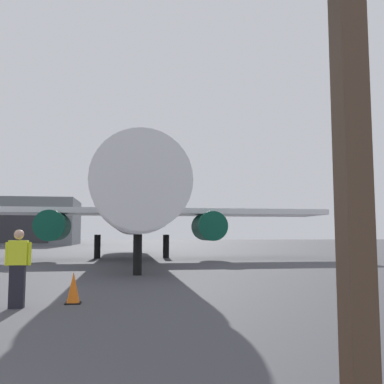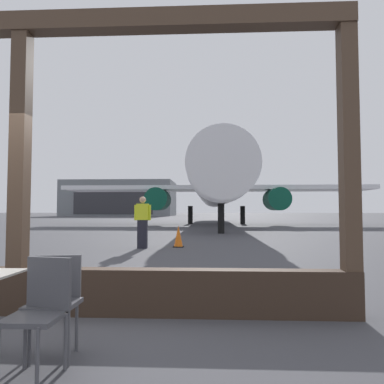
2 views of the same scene
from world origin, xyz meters
The scene contains 5 objects.
ground_plane centered at (0.00, 40.00, 0.00)m, with size 220.00×220.00×0.00m, color #424247.
airplane centered at (3.04, 27.16, 3.48)m, with size 26.62×31.48×10.35m.
ground_crew_worker centered at (0.15, 7.55, 0.90)m, with size 0.57×0.22×1.74m.
traffic_cone centered at (1.32, 8.03, 0.36)m, with size 0.36×0.36×0.75m.
distant_hangar centered at (-17.33, 74.69, 3.80)m, with size 23.46×13.85×7.60m.
Camera 1 is at (2.51, -2.87, 1.62)m, focal length 41.10 mm.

